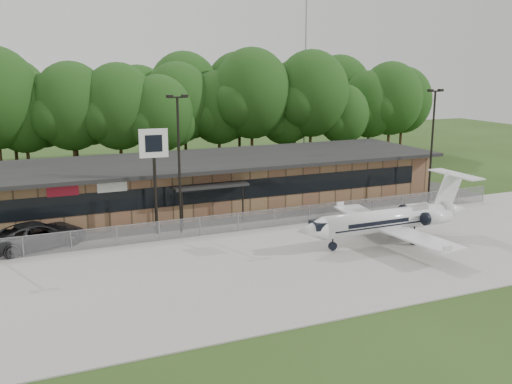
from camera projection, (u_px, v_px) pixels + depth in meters
name	position (u px, v px, depth m)	size (l,w,h in m)	color
ground	(361.00, 306.00, 29.76)	(160.00, 160.00, 0.00)	#294016
apron	(292.00, 259.00, 36.92)	(64.00, 18.00, 0.08)	#9E9B93
parking_lot	(230.00, 216.00, 47.24)	(50.00, 9.00, 0.06)	#383835
terminal	(212.00, 181.00, 50.74)	(41.00, 11.65, 4.30)	olive
fence	(251.00, 221.00, 43.04)	(46.00, 0.04, 1.52)	gray
treeline	(160.00, 107.00, 65.76)	(72.00, 12.00, 15.00)	#1D3912
radio_mast	(305.00, 63.00, 78.49)	(0.20, 0.20, 25.00)	gray
light_pole_mid	(179.00, 154.00, 41.31)	(1.55, 0.30, 10.23)	black
light_pole_right	(432.00, 138.00, 50.15)	(1.55, 0.30, 10.23)	black
business_jet	(390.00, 221.00, 39.76)	(13.92, 12.35, 4.71)	silver
suv	(38.00, 235.00, 39.12)	(2.99, 6.49, 1.80)	#2C2C2E
pole_sign	(154.00, 155.00, 40.89)	(2.07, 0.40, 7.85)	black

